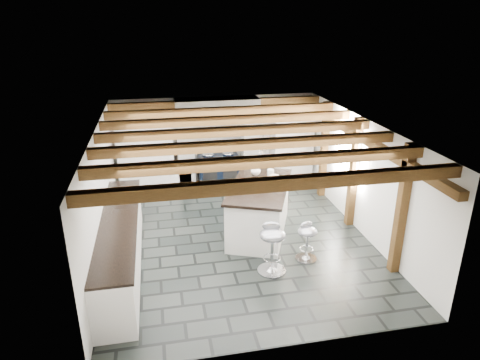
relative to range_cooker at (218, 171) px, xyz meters
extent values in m
plane|color=black|center=(0.00, -2.68, -0.47)|extent=(6.00, 6.00, 0.00)
plane|color=white|center=(0.00, 0.32, 0.68)|extent=(5.00, 0.00, 5.00)
plane|color=white|center=(-2.50, -2.68, 0.68)|extent=(0.00, 6.00, 6.00)
plane|color=white|center=(2.50, -2.68, 0.68)|extent=(0.00, 6.00, 6.00)
plane|color=white|center=(0.00, -2.68, 1.83)|extent=(6.00, 6.00, 0.00)
cube|color=white|center=(-0.80, 0.02, 0.48)|extent=(0.40, 0.60, 1.90)
cube|color=white|center=(0.80, 0.02, 0.48)|extent=(0.40, 0.60, 1.90)
cube|color=brown|center=(0.00, 0.02, 1.52)|extent=(2.10, 0.65, 0.18)
cube|color=white|center=(0.00, 0.02, 1.68)|extent=(2.00, 0.60, 0.31)
cube|color=black|center=(0.00, -0.30, 1.58)|extent=(1.00, 0.03, 0.22)
cube|color=silver|center=(0.00, -0.31, 1.58)|extent=(0.90, 0.01, 0.14)
cube|color=white|center=(-1.75, 0.02, 0.53)|extent=(1.30, 0.58, 2.00)
cube|color=white|center=(1.90, 0.02, 0.53)|extent=(1.00, 0.58, 2.00)
cube|color=white|center=(-2.20, -3.28, -0.03)|extent=(0.60, 3.80, 0.88)
cube|color=black|center=(-2.20, -3.28, 0.43)|extent=(0.64, 3.80, 0.04)
cube|color=white|center=(-1.05, 0.02, -0.03)|extent=(0.70, 0.60, 0.88)
cube|color=black|center=(-1.05, 0.02, 0.43)|extent=(0.74, 0.64, 0.04)
cube|color=brown|center=(2.42, -2.68, 1.48)|extent=(0.15, 5.80, 0.14)
plane|color=white|center=(2.48, -2.08, 1.08)|extent=(0.00, 0.90, 0.90)
cube|color=brown|center=(0.00, -5.28, 1.74)|extent=(5.00, 0.16, 0.16)
cube|color=brown|center=(0.00, -4.41, 1.74)|extent=(5.00, 0.16, 0.16)
cube|color=brown|center=(0.00, -3.54, 1.74)|extent=(5.00, 0.16, 0.16)
cube|color=brown|center=(0.00, -2.68, 1.74)|extent=(5.00, 0.16, 0.16)
cube|color=brown|center=(0.00, -1.81, 1.74)|extent=(5.00, 0.16, 0.16)
cube|color=brown|center=(0.00, -0.94, 1.74)|extent=(5.00, 0.16, 0.16)
cube|color=brown|center=(0.00, -0.08, 1.74)|extent=(5.00, 0.16, 0.16)
cube|color=brown|center=(2.42, -4.28, 0.68)|extent=(0.15, 0.15, 2.30)
cube|color=brown|center=(2.42, -2.48, 0.68)|extent=(0.15, 0.15, 2.30)
cube|color=brown|center=(2.42, -0.88, 0.68)|extent=(0.15, 0.15, 2.30)
cylinder|color=black|center=(0.45, -2.73, 1.46)|extent=(0.01, 0.01, 0.56)
cylinder|color=white|center=(0.45, -2.73, 1.13)|extent=(0.09, 0.09, 0.22)
cylinder|color=black|center=(0.50, -2.43, 1.46)|extent=(0.01, 0.01, 0.56)
cylinder|color=white|center=(0.50, -2.43, 1.13)|extent=(0.09, 0.09, 0.22)
cylinder|color=black|center=(0.55, -2.13, 1.46)|extent=(0.01, 0.01, 0.56)
cylinder|color=white|center=(0.55, -2.13, 1.13)|extent=(0.09, 0.09, 0.22)
cube|color=black|center=(0.00, 0.00, -0.02)|extent=(1.00, 0.60, 0.90)
ellipsoid|color=silver|center=(-0.25, 0.00, 0.46)|extent=(0.28, 0.28, 0.11)
ellipsoid|color=silver|center=(0.25, 0.00, 0.46)|extent=(0.28, 0.28, 0.11)
cylinder|color=silver|center=(0.00, -0.32, 0.35)|extent=(0.95, 0.03, 0.03)
cube|color=black|center=(-0.25, -0.30, -0.02)|extent=(0.35, 0.02, 0.30)
cube|color=black|center=(0.25, -0.30, -0.02)|extent=(0.35, 0.02, 0.30)
cube|color=white|center=(0.46, -2.44, 0.02)|extent=(1.67, 2.22, 0.97)
cube|color=black|center=(0.46, -2.44, 0.54)|extent=(1.79, 2.34, 0.06)
imported|color=white|center=(0.52, -1.87, 0.67)|extent=(0.26, 0.26, 0.21)
ellipsoid|color=orange|center=(0.52, -1.87, 0.84)|extent=(0.22, 0.22, 0.13)
cylinder|color=white|center=(0.76, -2.15, 0.66)|extent=(0.13, 0.13, 0.20)
imported|color=white|center=(0.52, -2.59, 0.60)|extent=(0.37, 0.37, 0.07)
cylinder|color=white|center=(0.74, -2.50, 0.62)|extent=(0.06, 0.06, 0.11)
cylinder|color=white|center=(0.74, -2.50, 0.68)|extent=(0.24, 0.24, 0.02)
cylinder|color=beige|center=(0.74, -2.50, 0.73)|extent=(0.19, 0.19, 0.08)
cylinder|color=silver|center=(1.05, -3.64, -0.45)|extent=(0.39, 0.39, 0.03)
cone|color=silver|center=(1.05, -3.64, -0.41)|extent=(0.18, 0.18, 0.07)
cylinder|color=silver|center=(1.05, -3.64, -0.17)|extent=(0.04, 0.04, 0.49)
torus|color=silver|center=(1.05, -3.64, -0.25)|extent=(0.25, 0.25, 0.02)
ellipsoid|color=#91939E|center=(1.05, -3.64, 0.10)|extent=(0.42, 0.42, 0.16)
ellipsoid|color=#91939E|center=(1.03, -3.56, 0.19)|extent=(0.26, 0.15, 0.14)
cylinder|color=silver|center=(0.33, -3.91, -0.45)|extent=(0.49, 0.49, 0.03)
cone|color=silver|center=(0.33, -3.91, -0.40)|extent=(0.22, 0.22, 0.09)
cylinder|color=silver|center=(0.33, -3.91, -0.10)|extent=(0.06, 0.06, 0.61)
torus|color=silver|center=(0.33, -3.91, -0.20)|extent=(0.31, 0.31, 0.02)
ellipsoid|color=#91939E|center=(0.33, -3.91, 0.25)|extent=(0.54, 0.54, 0.20)
ellipsoid|color=#91939E|center=(0.36, -3.80, 0.36)|extent=(0.33, 0.20, 0.17)
camera|label=1|loc=(-1.45, -10.01, 3.72)|focal=32.00mm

